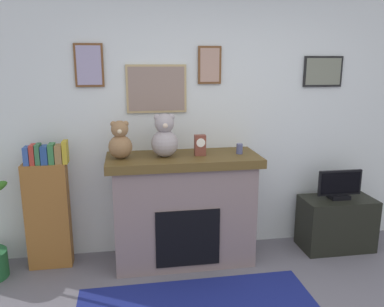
% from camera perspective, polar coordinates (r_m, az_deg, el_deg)
% --- Properties ---
extents(back_wall, '(5.20, 0.15, 2.60)m').
position_cam_1_polar(back_wall, '(4.02, 3.52, 4.41)').
color(back_wall, silver).
rests_on(back_wall, ground_plane).
extents(fireplace, '(1.43, 0.62, 1.06)m').
position_cam_1_polar(fireplace, '(3.82, -1.26, -7.96)').
color(fireplace, gray).
rests_on(fireplace, ground_plane).
extents(bookshelf, '(0.42, 0.16, 1.22)m').
position_cam_1_polar(bookshelf, '(3.92, -20.30, -7.63)').
color(bookshelf, '#915B26').
rests_on(bookshelf, ground_plane).
extents(tv_stand, '(0.73, 0.40, 0.55)m').
position_cam_1_polar(tv_stand, '(4.41, 20.30, -9.52)').
color(tv_stand, black).
rests_on(tv_stand, ground_plane).
extents(television, '(0.46, 0.14, 0.30)m').
position_cam_1_polar(television, '(4.27, 20.75, -4.43)').
color(television, black).
rests_on(television, tv_stand).
extents(candle_jar, '(0.06, 0.06, 0.10)m').
position_cam_1_polar(candle_jar, '(3.75, 6.95, 0.70)').
color(candle_jar, '#4C517A').
rests_on(candle_jar, fireplace).
extents(mantel_clock, '(0.10, 0.08, 0.19)m').
position_cam_1_polar(mantel_clock, '(3.65, 1.18, 1.23)').
color(mantel_clock, brown).
rests_on(mantel_clock, fireplace).
extents(teddy_bear_grey, '(0.22, 0.22, 0.35)m').
position_cam_1_polar(teddy_bear_grey, '(3.58, -10.44, 1.73)').
color(teddy_bear_grey, olive).
rests_on(teddy_bear_grey, fireplace).
extents(teddy_bear_brown, '(0.25, 0.25, 0.40)m').
position_cam_1_polar(teddy_bear_brown, '(3.59, -4.02, 2.36)').
color(teddy_bear_brown, '#9B9293').
rests_on(teddy_bear_brown, fireplace).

